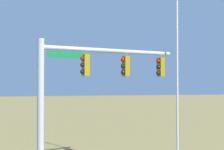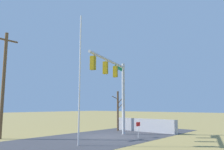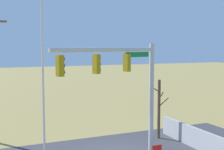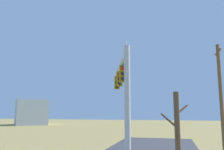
% 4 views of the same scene
% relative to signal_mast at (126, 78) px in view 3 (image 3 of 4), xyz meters
% --- Properties ---
extents(sidewalk_corner, '(6.00, 6.00, 0.01)m').
position_rel_signal_mast_xyz_m(sidewalk_corner, '(2.93, 0.61, -4.60)').
color(sidewalk_corner, '#B7B5AD').
rests_on(sidewalk_corner, ground_plane).
extents(retaining_fence, '(0.20, 6.82, 1.28)m').
position_rel_signal_mast_xyz_m(retaining_fence, '(4.82, 0.18, -3.96)').
color(retaining_fence, '#A8A8AD').
rests_on(retaining_fence, ground_plane).
extents(signal_mast, '(6.54, 2.23, 6.46)m').
position_rel_signal_mast_xyz_m(signal_mast, '(0.00, 0.00, 0.00)').
color(signal_mast, '#B2B5BA').
rests_on(signal_mast, ground_plane).
extents(flagpole, '(0.10, 0.10, 8.71)m').
position_rel_signal_mast_xyz_m(flagpole, '(-4.58, -0.67, -0.25)').
color(flagpole, silver).
rests_on(flagpole, ground_plane).
extents(bare_tree, '(1.27, 1.02, 4.05)m').
position_rel_signal_mast_xyz_m(bare_tree, '(3.83, 2.76, -2.52)').
color(bare_tree, brown).
rests_on(bare_tree, ground_plane).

